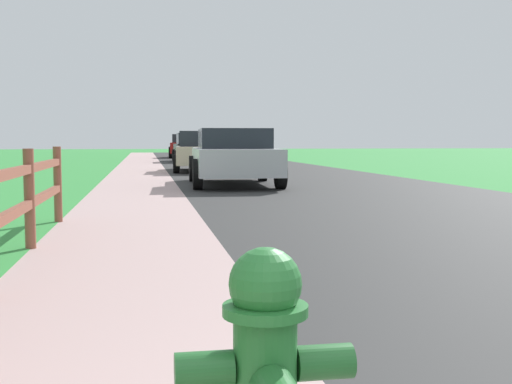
% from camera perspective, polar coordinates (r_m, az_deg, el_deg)
% --- Properties ---
extents(ground_plane, '(120.00, 120.00, 0.00)m').
position_cam_1_polar(ground_plane, '(25.49, -8.11, 2.03)').
color(ground_plane, green).
extents(road_asphalt, '(7.00, 66.00, 0.01)m').
position_cam_1_polar(road_asphalt, '(27.81, -1.02, 2.30)').
color(road_asphalt, '#2F2F2F').
rests_on(road_asphalt, ground).
extents(curb_concrete, '(6.00, 66.00, 0.01)m').
position_cam_1_polar(curb_concrete, '(27.56, -14.50, 2.13)').
color(curb_concrete, '#BD9C99').
rests_on(curb_concrete, ground).
extents(grass_verge, '(5.00, 66.00, 0.00)m').
position_cam_1_polar(grass_verge, '(27.72, -17.59, 2.08)').
color(grass_verge, green).
rests_on(grass_verge, ground).
extents(fire_hydrant, '(0.59, 0.49, 0.79)m').
position_cam_1_polar(fire_hydrant, '(2.15, 0.92, -15.20)').
color(fire_hydrant, '#287233').
rests_on(fire_hydrant, ground).
extents(parked_suv_silver, '(2.31, 4.89, 1.43)m').
position_cam_1_polar(parked_suv_silver, '(16.28, -2.04, 3.20)').
color(parked_suv_silver, '#B7BABF').
rests_on(parked_suv_silver, ground).
extents(parked_car_beige, '(2.33, 4.71, 1.48)m').
position_cam_1_polar(parked_car_beige, '(23.79, -4.81, 3.66)').
color(parked_car_beige, '#C6B793').
rests_on(parked_car_beige, ground).
extents(parked_car_black, '(2.16, 4.70, 1.53)m').
position_cam_1_polar(parked_car_black, '(34.37, -5.61, 3.98)').
color(parked_car_black, black).
rests_on(parked_car_black, ground).
extents(parked_car_red, '(2.32, 4.64, 1.54)m').
position_cam_1_polar(parked_car_red, '(42.53, -6.34, 4.13)').
color(parked_car_red, maroon).
rests_on(parked_car_red, ground).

